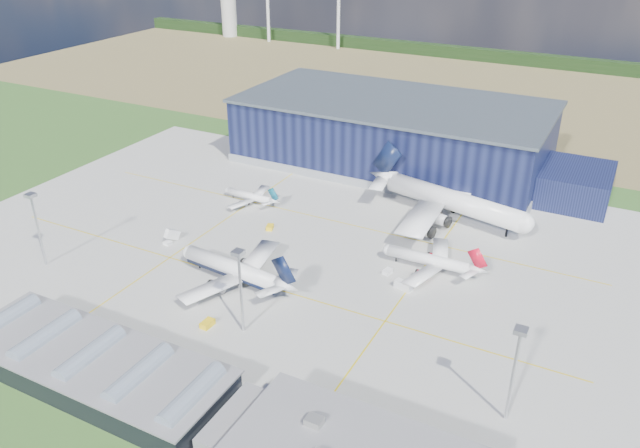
{
  "coord_description": "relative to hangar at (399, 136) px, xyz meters",
  "views": [
    {
      "loc": [
        85.5,
        -133.47,
        94.93
      ],
      "look_at": [
        8.51,
        14.36,
        9.52
      ],
      "focal_mm": 35.0,
      "sensor_mm": 36.0,
      "label": 1
    }
  ],
  "objects": [
    {
      "name": "airliner_regional",
      "position": [
        -33.17,
        -60.42,
        -7.78
      ],
      "size": [
        24.42,
        23.93,
        7.67
      ],
      "primitive_type": null,
      "rotation": [
        0.0,
        0.0,
        3.1
      ],
      "color": "white",
      "rests_on": "ground"
    },
    {
      "name": "hangar",
      "position": [
        0.0,
        0.0,
        0.0
      ],
      "size": [
        145.0,
        62.0,
        26.1
      ],
      "color": "black",
      "rests_on": "ground"
    },
    {
      "name": "light_mast_center",
      "position": [
        7.19,
        -124.8,
        3.82
      ],
      "size": [
        2.6,
        2.6,
        23.0
      ],
      "color": "#B7B8BE",
      "rests_on": "ground"
    },
    {
      "name": "gse_tug_a",
      "position": [
        -1.88,
        -127.49,
        -10.83
      ],
      "size": [
        2.42,
        3.83,
        1.56
      ],
      "primitive_type": "cube",
      "rotation": [
        0.0,
        0.0,
        -0.03
      ],
      "color": "yellow",
      "rests_on": "ground"
    },
    {
      "name": "treeline",
      "position": [
        -2.81,
        205.2,
        -7.62
      ],
      "size": [
        600.0,
        8.0,
        8.0
      ],
      "primitive_type": "cube",
      "color": "black",
      "rests_on": "ground"
    },
    {
      "name": "farmland",
      "position": [
        -2.81,
        125.2,
        -11.62
      ],
      "size": [
        600.0,
        220.0,
        0.01
      ],
      "primitive_type": "cube",
      "color": "olive",
      "rests_on": "ground"
    },
    {
      "name": "apron",
      "position": [
        -2.81,
        -84.8,
        -11.59
      ],
      "size": [
        220.0,
        160.0,
        0.08
      ],
      "color": "#969591",
      "rests_on": "ground"
    },
    {
      "name": "gse_van_a",
      "position": [
        35.89,
        -88.42,
        -10.5
      ],
      "size": [
        5.54,
        3.61,
        2.23
      ],
      "primitive_type": "cube",
      "rotation": [
        0.0,
        0.0,
        1.28
      ],
      "color": "white",
      "rests_on": "ground"
    },
    {
      "name": "car_a",
      "position": [
        -2.29,
        -139.39,
        -11.09
      ],
      "size": [
        3.09,
        1.28,
        1.05
      ],
      "primitive_type": "imported",
      "rotation": [
        0.0,
        0.0,
        1.58
      ],
      "color": "#99999E",
      "rests_on": "ground"
    },
    {
      "name": "light_mast_east",
      "position": [
        72.19,
        -124.8,
        3.82
      ],
      "size": [
        2.6,
        2.6,
        23.0
      ],
      "color": "#B7B8BE",
      "rests_on": "ground"
    },
    {
      "name": "airliner_widebody",
      "position": [
        34.99,
        -39.8,
        -1.27
      ],
      "size": [
        76.25,
        75.23,
        20.68
      ],
      "primitive_type": null,
      "rotation": [
        0.0,
        0.0,
        -0.24
      ],
      "color": "white",
      "rests_on": "ground"
    },
    {
      "name": "light_mast_west",
      "position": [
        -62.81,
        -124.8,
        3.82
      ],
      "size": [
        2.6,
        2.6,
        23.0
      ],
      "color": "#B7B8BE",
      "rests_on": "ground"
    },
    {
      "name": "car_b",
      "position": [
        -14.6,
        -139.42,
        -10.97
      ],
      "size": [
        4.18,
        2.61,
        1.3
      ],
      "primitive_type": "imported",
      "rotation": [
        0.0,
        0.0,
        1.91
      ],
      "color": "#99999E",
      "rests_on": "ground"
    },
    {
      "name": "airstair",
      "position": [
        -38.86,
        -96.0,
        -10.13
      ],
      "size": [
        2.95,
        4.97,
        2.98
      ],
      "primitive_type": "cube",
      "rotation": [
        0.0,
        0.0,
        -0.25
      ],
      "color": "white",
      "rests_on": "ground"
    },
    {
      "name": "gse_tug_c",
      "position": [
        -15.75,
        -74.95,
        -10.89
      ],
      "size": [
        3.05,
        3.81,
        1.45
      ],
      "primitive_type": "cube",
      "rotation": [
        0.0,
        0.0,
        0.34
      ],
      "color": "yellow",
      "rests_on": "ground"
    },
    {
      "name": "airliner_red",
      "position": [
        38.55,
        -75.28,
        -6.46
      ],
      "size": [
        31.83,
        31.14,
        10.31
      ],
      "primitive_type": null,
      "rotation": [
        0.0,
        0.0,
        3.15
      ],
      "color": "white",
      "rests_on": "ground"
    },
    {
      "name": "gse_tug_b",
      "position": [
        -4.19,
        -105.29,
        -11.02
      ],
      "size": [
        2.68,
        3.23,
        1.2
      ],
      "primitive_type": "cube",
      "rotation": [
        0.0,
        0.0,
        -0.35
      ],
      "color": "yellow",
      "rests_on": "ground"
    },
    {
      "name": "glass_concourse",
      "position": [
        -9.26,
        -154.8,
        -7.93
      ],
      "size": [
        78.0,
        23.0,
        8.6
      ],
      "color": "black",
      "rests_on": "ground"
    },
    {
      "name": "gse_cart_b",
      "position": [
        -34.23,
        -50.18,
        -10.97
      ],
      "size": [
        3.2,
        2.36,
        1.28
      ],
      "primitive_type": "cube",
      "rotation": [
        0.0,
        0.0,
        1.43
      ],
      "color": "white",
      "rests_on": "ground"
    },
    {
      "name": "gse_cart_a",
      "position": [
        28.96,
        -82.87,
        -10.96
      ],
      "size": [
        2.58,
        3.38,
        1.32
      ],
      "primitive_type": "cube",
      "rotation": [
        0.0,
        0.0,
        -0.2
      ],
      "color": "white",
      "rests_on": "ground"
    },
    {
      "name": "ground",
      "position": [
        -2.81,
        -94.8,
        -11.62
      ],
      "size": [
        600.0,
        600.0,
        0.0
      ],
      "primitive_type": "plane",
      "color": "#305921",
      "rests_on": "ground"
    },
    {
      "name": "airliner_navy",
      "position": [
        -8.28,
        -106.8,
        -4.93
      ],
      "size": [
        44.85,
        44.05,
        13.36
      ],
      "primitive_type": null,
      "rotation": [
        0.0,
        0.0,
        3.04
      ],
      "color": "white",
      "rests_on": "ground"
    }
  ]
}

